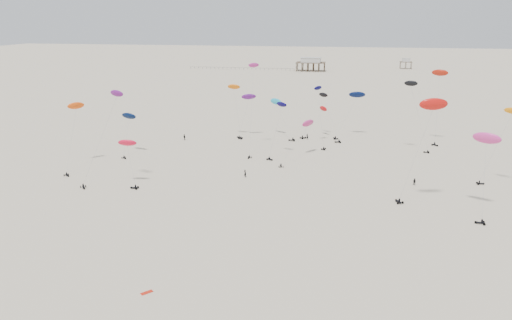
% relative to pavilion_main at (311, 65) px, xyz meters
% --- Properties ---
extents(ground_plane, '(900.00, 900.00, 0.00)m').
position_rel_pavilion_main_xyz_m(ground_plane, '(10.00, -150.00, -4.22)').
color(ground_plane, beige).
extents(pavilion_main, '(21.00, 13.00, 9.80)m').
position_rel_pavilion_main_xyz_m(pavilion_main, '(0.00, 0.00, 0.00)').
color(pavilion_main, brown).
rests_on(pavilion_main, ground).
extents(pavilion_small, '(9.00, 7.00, 8.00)m').
position_rel_pavilion_main_xyz_m(pavilion_small, '(70.00, 30.00, -0.74)').
color(pavilion_small, brown).
rests_on(pavilion_small, ground).
extents(pier_fence, '(80.20, 0.20, 1.50)m').
position_rel_pavilion_main_xyz_m(pier_fence, '(-52.00, -0.00, -3.45)').
color(pier_fence, black).
rests_on(pier_fence, ground).
extents(rig_0, '(10.04, 9.73, 22.97)m').
position_rel_pavilion_main_xyz_m(rig_0, '(-25.24, -264.54, 10.98)').
color(rig_0, black).
rests_on(rig_0, ground).
extents(rig_1, '(5.61, 11.52, 18.83)m').
position_rel_pavilion_main_xyz_m(rig_1, '(21.60, -218.03, 6.87)').
color(rig_1, black).
rests_on(rig_1, ground).
extents(rig_2, '(8.90, 3.91, 21.05)m').
position_rel_pavilion_main_xyz_m(rig_2, '(49.22, -219.68, 10.81)').
color(rig_2, black).
rests_on(rig_2, ground).
extents(rig_3, '(3.88, 16.00, 27.50)m').
position_rel_pavilion_main_xyz_m(rig_3, '(2.17, -227.34, 13.18)').
color(rig_3, black).
rests_on(rig_3, ground).
extents(rig_4, '(5.53, 9.98, 12.81)m').
position_rel_pavilion_main_xyz_m(rig_4, '(-32.60, -237.67, 5.53)').
color(rig_4, black).
rests_on(rig_4, ground).
extents(rig_5, '(9.06, 8.65, 11.24)m').
position_rel_pavilion_main_xyz_m(rig_5, '(19.81, -206.92, 2.16)').
color(rig_5, black).
rests_on(rig_5, ground).
extents(rig_6, '(5.31, 8.54, 23.28)m').
position_rel_pavilion_main_xyz_m(rig_6, '(57.43, -207.49, 13.24)').
color(rig_6, black).
rests_on(rig_6, ground).
extents(rig_7, '(8.29, 3.62, 18.85)m').
position_rel_pavilion_main_xyz_m(rig_7, '(66.13, -247.78, 8.56)').
color(rig_7, black).
rests_on(rig_7, ground).
extents(rig_8, '(8.70, 18.40, 17.46)m').
position_rel_pavilion_main_xyz_m(rig_8, '(17.98, -231.31, 3.55)').
color(rig_8, black).
rests_on(rig_8, ground).
extents(rig_9, '(10.35, 11.03, 14.31)m').
position_rel_pavilion_main_xyz_m(rig_9, '(7.54, -208.10, 4.67)').
color(rig_9, black).
rests_on(rig_9, ground).
extents(rig_10, '(6.28, 5.80, 11.19)m').
position_rel_pavilion_main_xyz_m(rig_10, '(-20.16, -264.63, 3.71)').
color(rig_10, black).
rests_on(rig_10, ground).
extents(rig_11, '(5.19, 10.24, 15.91)m').
position_rel_pavilion_main_xyz_m(rig_11, '(10.63, -232.57, 5.77)').
color(rig_11, black).
rests_on(rig_11, ground).
extents(rig_12, '(8.92, 13.29, 17.34)m').
position_rel_pavilion_main_xyz_m(rig_12, '(23.75, -207.05, 4.49)').
color(rig_12, black).
rests_on(rig_12, ground).
extents(rig_13, '(5.95, 12.25, 17.24)m').
position_rel_pavilion_main_xyz_m(rig_13, '(58.25, -266.02, 8.88)').
color(rig_13, black).
rests_on(rig_13, ground).
extents(rig_14, '(6.27, 15.57, 19.13)m').
position_rel_pavilion_main_xyz_m(rig_14, '(-41.26, -251.77, 8.73)').
color(rig_14, black).
rests_on(rig_14, ground).
extents(rig_15, '(9.70, 4.15, 23.08)m').
position_rel_pavilion_main_xyz_m(rig_15, '(46.77, -264.33, 14.40)').
color(rig_15, black).
rests_on(rig_15, ground).
extents(rig_16, '(6.41, 6.56, 17.63)m').
position_rel_pavilion_main_xyz_m(rig_16, '(-6.75, -211.38, 8.92)').
color(rig_16, black).
rests_on(rig_16, ground).
extents(rig_17, '(6.28, 7.22, 14.51)m').
position_rel_pavilion_main_xyz_m(rig_17, '(-2.98, -210.17, 7.18)').
color(rig_17, black).
rests_on(rig_17, ground).
extents(rig_18, '(10.30, 10.12, 16.17)m').
position_rel_pavilion_main_xyz_m(rig_18, '(31.66, -202.92, 7.54)').
color(rig_18, black).
rests_on(rig_18, ground).
extents(spectator_0, '(1.00, 1.00, 2.31)m').
position_rel_pavilion_main_xyz_m(spectator_0, '(5.65, -253.98, -4.22)').
color(spectator_0, black).
rests_on(spectator_0, ground).
extents(spectator_1, '(1.11, 1.01, 1.98)m').
position_rel_pavilion_main_xyz_m(spectator_1, '(46.78, -252.43, -4.22)').
color(spectator_1, black).
rests_on(spectator_1, ground).
extents(spectator_2, '(1.50, 1.39, 2.27)m').
position_rel_pavilion_main_xyz_m(spectator_2, '(-22.05, -219.62, -4.22)').
color(spectator_2, black).
rests_on(spectator_2, ground).
extents(spectator_3, '(0.93, 0.78, 2.19)m').
position_rel_pavilion_main_xyz_m(spectator_3, '(17.28, -211.08, -4.22)').
color(spectator_3, black).
rests_on(spectator_3, ground).
extents(grounded_kite_b, '(1.72, 1.81, 0.07)m').
position_rel_pavilion_main_xyz_m(grounded_kite_b, '(2.99, -310.03, -4.22)').
color(grounded_kite_b, red).
rests_on(grounded_kite_b, ground).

